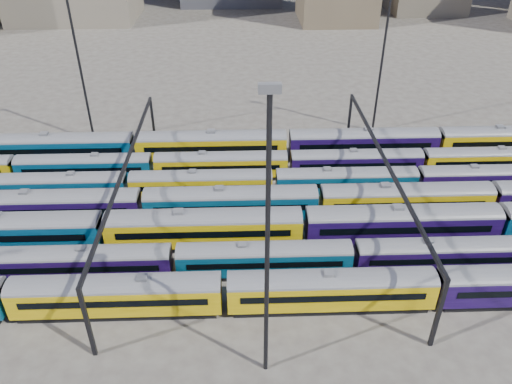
{
  "coord_description": "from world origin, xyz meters",
  "views": [
    {
      "loc": [
        -6.79,
        -49.87,
        36.0
      ],
      "look_at": [
        -5.0,
        1.39,
        3.0
      ],
      "focal_mm": 35.0,
      "sensor_mm": 36.0,
      "label": 1
    }
  ],
  "objects_px": {
    "rake_0": "(331,287)",
    "rake_2": "(402,221)",
    "mast_2": "(267,240)",
    "rake_1": "(264,256)"
  },
  "relations": [
    {
      "from": "rake_1",
      "to": "mast_2",
      "type": "distance_m",
      "value": 16.67
    },
    {
      "from": "rake_1",
      "to": "mast_2",
      "type": "bearing_deg",
      "value": -92.18
    },
    {
      "from": "rake_2",
      "to": "mast_2",
      "type": "height_order",
      "value": "mast_2"
    },
    {
      "from": "rake_0",
      "to": "mast_2",
      "type": "height_order",
      "value": "mast_2"
    },
    {
      "from": "rake_0",
      "to": "rake_1",
      "type": "relative_size",
      "value": 1.09
    },
    {
      "from": "rake_0",
      "to": "rake_1",
      "type": "distance_m",
      "value": 7.94
    },
    {
      "from": "mast_2",
      "to": "rake_2",
      "type": "bearing_deg",
      "value": 46.22
    },
    {
      "from": "rake_0",
      "to": "rake_2",
      "type": "height_order",
      "value": "rake_2"
    },
    {
      "from": "rake_0",
      "to": "rake_1",
      "type": "xyz_separation_m",
      "value": [
        -6.17,
        5.0,
        -0.23
      ]
    },
    {
      "from": "rake_0",
      "to": "rake_2",
      "type": "distance_m",
      "value": 13.91
    }
  ]
}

